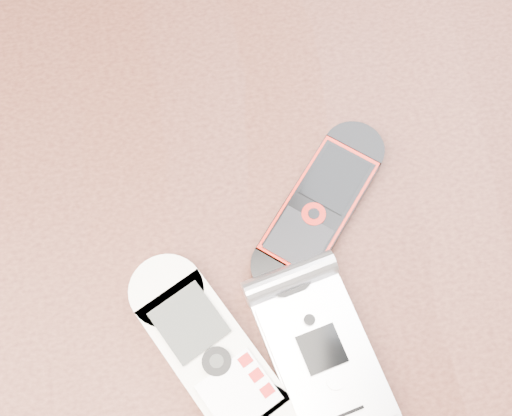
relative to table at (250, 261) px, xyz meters
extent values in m
plane|color=#472B19|center=(0.00, 0.00, -0.64)|extent=(4.00, 4.00, 0.00)
cube|color=black|center=(0.00, 0.00, 0.09)|extent=(1.20, 0.80, 0.03)
cube|color=white|center=(-0.03, -0.09, 0.11)|extent=(0.11, 0.15, 0.02)
cube|color=black|center=(0.05, 0.00, 0.11)|extent=(0.11, 0.13, 0.01)
cube|color=silver|center=(0.03, -0.10, 0.11)|extent=(0.08, 0.12, 0.02)
camera|label=1|loc=(-0.02, -0.16, 0.54)|focal=50.00mm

